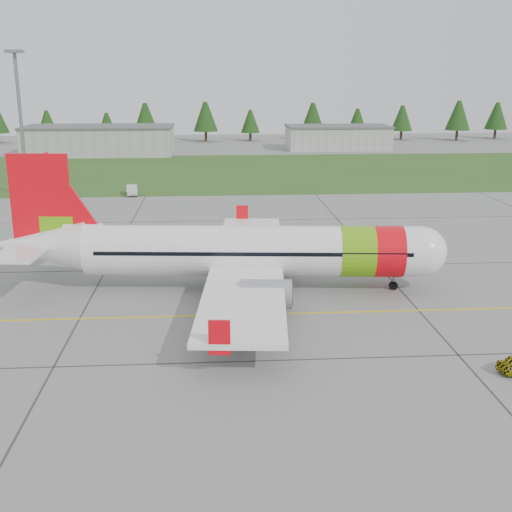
{
  "coord_description": "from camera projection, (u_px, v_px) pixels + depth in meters",
  "views": [
    {
      "loc": [
        -5.25,
        -36.12,
        16.89
      ],
      "look_at": [
        -2.01,
        10.97,
        3.64
      ],
      "focal_mm": 45.0,
      "sensor_mm": 36.0,
      "label": 1
    }
  ],
  "objects": [
    {
      "name": "ground",
      "position": [
        301.0,
        360.0,
        39.6
      ],
      "size": [
        320.0,
        320.0,
        0.0
      ],
      "primitive_type": "plane",
      "color": "gray",
      "rests_on": "ground"
    },
    {
      "name": "aircraft",
      "position": [
        243.0,
        251.0,
        52.04
      ],
      "size": [
        36.55,
        33.8,
        11.07
      ],
      "rotation": [
        0.0,
        0.0,
        -0.09
      ],
      "color": "white",
      "rests_on": "ground"
    },
    {
      "name": "service_van",
      "position": [
        131.0,
        180.0,
        94.12
      ],
      "size": [
        1.74,
        1.66,
        4.46
      ],
      "primitive_type": "imported",
      "rotation": [
        0.0,
        0.0,
        0.14
      ],
      "color": "silver",
      "rests_on": "ground"
    },
    {
      "name": "grass_strip",
      "position": [
        240.0,
        171.0,
        118.36
      ],
      "size": [
        320.0,
        50.0,
        0.03
      ],
      "primitive_type": "cube",
      "color": "#30561E",
      "rests_on": "ground"
    },
    {
      "name": "taxi_guideline",
      "position": [
        286.0,
        314.0,
        47.28
      ],
      "size": [
        120.0,
        0.25,
        0.02
      ],
      "primitive_type": "cube",
      "color": "gold",
      "rests_on": "ground"
    },
    {
      "name": "hangar_west",
      "position": [
        100.0,
        141.0,
        142.46
      ],
      "size": [
        32.0,
        14.0,
        6.0
      ],
      "primitive_type": "cube",
      "color": "#A8A8A3",
      "rests_on": "ground"
    },
    {
      "name": "hangar_east",
      "position": [
        337.0,
        138.0,
        153.89
      ],
      "size": [
        24.0,
        12.0,
        5.2
      ],
      "primitive_type": "cube",
      "color": "#A8A8A3",
      "rests_on": "ground"
    },
    {
      "name": "floodlight_mast",
      "position": [
        21.0,
        127.0,
        90.49
      ],
      "size": [
        0.5,
        0.5,
        20.0
      ],
      "primitive_type": "cylinder",
      "color": "slate",
      "rests_on": "ground"
    },
    {
      "name": "treeline",
      "position": [
        231.0,
        123.0,
        170.8
      ],
      "size": [
        160.0,
        8.0,
        10.0
      ],
      "primitive_type": null,
      "color": "#1C3F14",
      "rests_on": "ground"
    }
  ]
}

